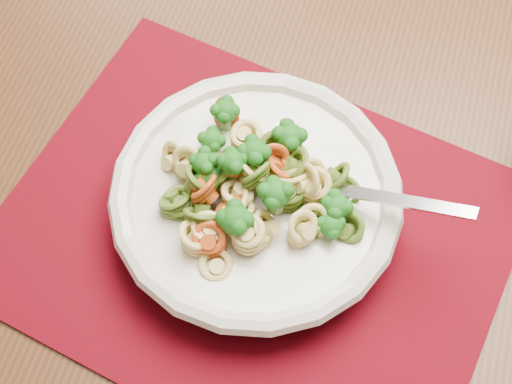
{
  "coord_description": "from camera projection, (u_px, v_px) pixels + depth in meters",
  "views": [
    {
      "loc": [
        -0.17,
        -0.94,
        1.29
      ],
      "look_at": [
        -0.14,
        -0.66,
        0.75
      ],
      "focal_mm": 50.0,
      "sensor_mm": 36.0,
      "label": 1
    }
  ],
  "objects": [
    {
      "name": "pasta_bowl",
      "position": [
        256.0,
        198.0,
        0.62
      ],
      "size": [
        0.25,
        0.25,
        0.05
      ],
      "color": "silver",
      "rests_on": "placemat"
    },
    {
      "name": "fork",
      "position": [
        317.0,
        185.0,
        0.6
      ],
      "size": [
        0.17,
        0.11,
        0.08
      ],
      "primitive_type": null,
      "rotation": [
        0.0,
        -0.35,
        -0.49
      ],
      "color": "silver",
      "rests_on": "pasta_bowl"
    },
    {
      "name": "pasta_broccoli_heap",
      "position": [
        256.0,
        189.0,
        0.6
      ],
      "size": [
        0.22,
        0.22,
        0.06
      ],
      "primitive_type": null,
      "color": "#DACA6B",
      "rests_on": "pasta_bowl"
    },
    {
      "name": "placemat",
      "position": [
        253.0,
        233.0,
        0.63
      ],
      "size": [
        0.54,
        0.51,
        0.0
      ],
      "primitive_type": "cube",
      "rotation": [
        0.0,
        0.0,
        -0.56
      ],
      "color": "#5F040E",
      "rests_on": "dining_table"
    },
    {
      "name": "dining_table",
      "position": [
        319.0,
        204.0,
        0.75
      ],
      "size": [
        1.63,
        1.36,
        0.71
      ],
      "rotation": [
        0.0,
        0.0,
        -0.38
      ],
      "color": "#482B14",
      "rests_on": "ground"
    }
  ]
}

